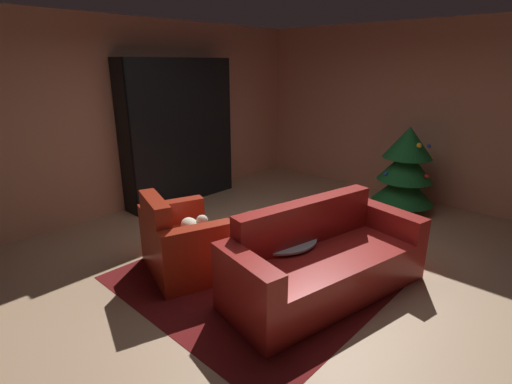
# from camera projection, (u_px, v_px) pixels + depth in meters

# --- Properties ---
(ground_plane) EXTENTS (7.74, 7.74, 0.00)m
(ground_plane) POSITION_uv_depth(u_px,v_px,m) (276.00, 261.00, 4.43)
(ground_plane) COLOR tan
(wall_back) EXTENTS (5.59, 0.06, 2.77)m
(wall_back) POSITION_uv_depth(u_px,v_px,m) (409.00, 113.00, 6.25)
(wall_back) COLOR tan
(wall_back) RESTS_ON ground
(wall_left) EXTENTS (0.06, 6.57, 2.77)m
(wall_left) POSITION_uv_depth(u_px,v_px,m) (136.00, 117.00, 5.79)
(wall_left) COLOR tan
(wall_left) RESTS_ON ground
(area_rug) EXTENTS (2.46, 2.40, 0.01)m
(area_rug) POSITION_uv_depth(u_px,v_px,m) (257.00, 276.00, 4.12)
(area_rug) COLOR maroon
(area_rug) RESTS_ON ground
(bookshelf_unit) EXTENTS (0.36, 1.89, 2.22)m
(bookshelf_unit) POSITION_uv_depth(u_px,v_px,m) (185.00, 133.00, 6.20)
(bookshelf_unit) COLOR black
(bookshelf_unit) RESTS_ON ground
(armchair_red) EXTENTS (1.16, 1.00, 0.87)m
(armchair_red) POSITION_uv_depth(u_px,v_px,m) (182.00, 244.00, 4.15)
(armchair_red) COLOR maroon
(armchair_red) RESTS_ON ground
(couch_red) EXTENTS (1.21, 2.18, 0.86)m
(couch_red) POSITION_uv_depth(u_px,v_px,m) (323.00, 263.00, 3.78)
(couch_red) COLOR maroon
(couch_red) RESTS_ON ground
(coffee_table) EXTENTS (0.80, 0.80, 0.47)m
(coffee_table) POSITION_uv_depth(u_px,v_px,m) (278.00, 239.00, 3.99)
(coffee_table) COLOR black
(coffee_table) RESTS_ON ground
(book_stack_on_table) EXTENTS (0.22, 0.17, 0.08)m
(book_stack_on_table) POSITION_uv_depth(u_px,v_px,m) (276.00, 230.00, 4.01)
(book_stack_on_table) COLOR gold
(book_stack_on_table) RESTS_ON coffee_table
(bottle_on_table) EXTENTS (0.07, 0.07, 0.23)m
(bottle_on_table) POSITION_uv_depth(u_px,v_px,m) (257.00, 225.00, 4.00)
(bottle_on_table) COLOR navy
(bottle_on_table) RESTS_ON coffee_table
(decorated_tree) EXTENTS (0.89, 0.89, 1.28)m
(decorated_tree) POSITION_uv_depth(u_px,v_px,m) (405.00, 169.00, 5.73)
(decorated_tree) COLOR brown
(decorated_tree) RESTS_ON ground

